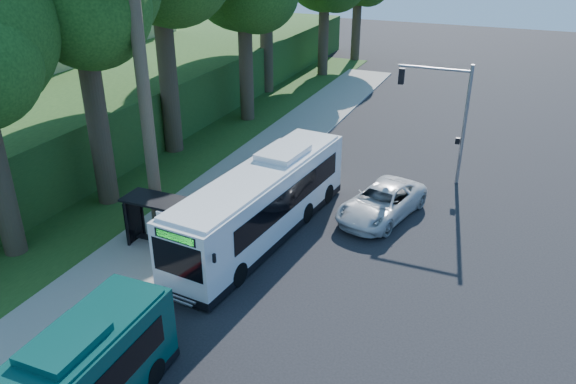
% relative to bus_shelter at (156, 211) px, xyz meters
% --- Properties ---
extents(ground, '(140.00, 140.00, 0.00)m').
position_rel_bus_shelter_xyz_m(ground, '(7.26, 2.86, -1.81)').
color(ground, black).
rests_on(ground, ground).
extents(sidewalk, '(4.50, 70.00, 0.12)m').
position_rel_bus_shelter_xyz_m(sidewalk, '(-0.04, 2.86, -1.75)').
color(sidewalk, gray).
rests_on(sidewalk, ground).
extents(red_curb, '(0.25, 30.00, 0.13)m').
position_rel_bus_shelter_xyz_m(red_curb, '(2.26, -1.14, -1.74)').
color(red_curb, maroon).
rests_on(red_curb, ground).
extents(grass_verge, '(8.00, 70.00, 0.06)m').
position_rel_bus_shelter_xyz_m(grass_verge, '(-5.74, 7.86, -1.78)').
color(grass_verge, '#234719').
rests_on(grass_verge, ground).
extents(bus_shelter, '(3.20, 1.51, 2.55)m').
position_rel_bus_shelter_xyz_m(bus_shelter, '(0.00, 0.00, 0.00)').
color(bus_shelter, black).
rests_on(bus_shelter, ground).
extents(stop_sign_pole, '(0.35, 0.06, 3.17)m').
position_rel_bus_shelter_xyz_m(stop_sign_pole, '(1.86, -2.14, 0.28)').
color(stop_sign_pole, gray).
rests_on(stop_sign_pole, ground).
extents(traffic_signal_pole, '(4.10, 0.30, 7.00)m').
position_rel_bus_shelter_xyz_m(traffic_signal_pole, '(11.04, 12.86, 2.62)').
color(traffic_signal_pole, gray).
rests_on(traffic_signal_pole, ground).
extents(hillside_backdrop, '(24.00, 60.00, 8.80)m').
position_rel_bus_shelter_xyz_m(hillside_backdrop, '(-19.04, 17.96, 0.63)').
color(hillside_backdrop, '#234719').
rests_on(hillside_backdrop, ground).
extents(white_bus, '(3.95, 12.97, 3.80)m').
position_rel_bus_shelter_xyz_m(white_bus, '(4.16, 2.86, 0.05)').
color(white_bus, white).
rests_on(white_bus, ground).
extents(pickup, '(4.11, 6.43, 1.65)m').
position_rel_bus_shelter_xyz_m(pickup, '(8.98, 6.94, -0.98)').
color(pickup, silver).
rests_on(pickup, ground).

